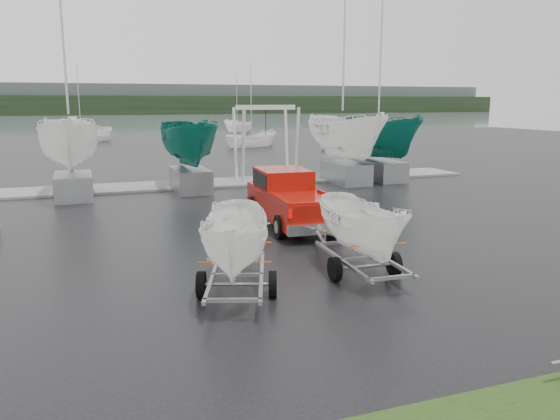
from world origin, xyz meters
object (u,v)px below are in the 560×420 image
object	(u,v)px
trailer_parked	(236,189)
pickup_truck	(288,196)
boat_hoist	(266,132)
trailer_hitched	(364,181)

from	to	relation	value
trailer_parked	pickup_truck	bearing A→B (deg)	79.31
trailer_parked	boat_hoist	distance (m)	17.81
trailer_hitched	boat_hoist	world-z (taller)	trailer_hitched
trailer_parked	boat_hoist	bearing A→B (deg)	88.35
pickup_truck	boat_hoist	distance (m)	10.58
trailer_parked	trailer_hitched	bearing A→B (deg)	22.96
trailer_hitched	boat_hoist	size ratio (longest dim) A/B	1.07
pickup_truck	trailer_parked	world-z (taller)	trailer_parked
boat_hoist	trailer_hitched	bearing A→B (deg)	-100.29
trailer_hitched	boat_hoist	bearing A→B (deg)	83.59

